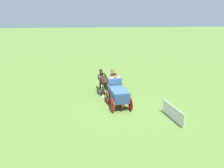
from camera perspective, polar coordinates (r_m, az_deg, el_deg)
ground_plane at (r=20.58m, az=1.67°, el=-5.61°), size 220.00×220.00×0.00m
show_wagon at (r=20.34m, az=1.57°, el=-2.51°), size 5.49×2.06×2.62m
draft_horse_near at (r=23.26m, az=-2.13°, el=0.84°), size 3.10×1.18×2.28m
draft_horse_off at (r=23.57m, az=0.97°, el=0.87°), size 3.02×1.11×2.19m
sponsor_banner at (r=18.60m, az=14.99°, el=-7.03°), size 3.16×0.60×1.10m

